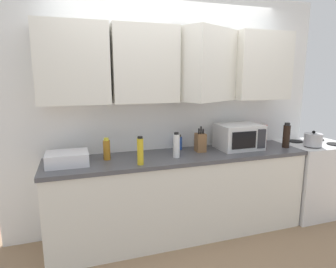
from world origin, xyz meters
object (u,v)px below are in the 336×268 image
at_px(bottle_amber_vinegar, 107,149).
at_px(bottle_soy_dark, 286,136).
at_px(stove_range, 311,178).
at_px(kettle, 313,140).
at_px(bottle_white_jar, 176,145).
at_px(bottle_yellow_mustard, 140,151).
at_px(dish_rack, 67,158).
at_px(knife_block, 200,142).
at_px(bottle_blue_cleaner, 179,143).
at_px(bottle_red_sauce, 264,134).
at_px(microwave, 239,137).

bearing_deg(bottle_amber_vinegar, bottle_soy_dark, -3.90).
bearing_deg(stove_range, bottle_amber_vinegar, 178.35).
xyz_separation_m(kettle, bottle_white_jar, (-1.67, 0.08, 0.04)).
height_order(kettle, bottle_yellow_mustard, bottle_yellow_mustard).
height_order(stove_range, kettle, kettle).
bearing_deg(kettle, dish_rack, 176.63).
bearing_deg(bottle_white_jar, knife_block, 22.97).
bearing_deg(dish_rack, kettle, -3.37).
bearing_deg(bottle_yellow_mustard, stove_range, 4.87).
bearing_deg(kettle, bottle_blue_cleaner, 166.12).
distance_m(kettle, bottle_red_sauce, 0.55).
height_order(stove_range, bottle_soy_dark, bottle_soy_dark).
bearing_deg(stove_range, microwave, 176.79).
relative_size(dish_rack, bottle_yellow_mustard, 1.41).
bearing_deg(dish_rack, bottle_white_jar, -4.57).
bearing_deg(stove_range, bottle_red_sauce, 163.86).
height_order(kettle, knife_block, knife_block).
height_order(microwave, bottle_soy_dark, bottle_soy_dark).
bearing_deg(microwave, bottle_white_jar, -171.29).
relative_size(bottle_white_jar, bottle_blue_cleaner, 1.54).
bearing_deg(bottle_white_jar, bottle_red_sauce, 11.26).
height_order(dish_rack, bottle_red_sauce, bottle_red_sauce).
bearing_deg(bottle_amber_vinegar, kettle, -5.17).
bearing_deg(bottle_white_jar, microwave, 8.71).
xyz_separation_m(stove_range, bottle_amber_vinegar, (-2.52, 0.07, 0.55)).
bearing_deg(microwave, bottle_amber_vinegar, 179.44).
distance_m(bottle_yellow_mustard, bottle_soy_dark, 1.75).
distance_m(knife_block, bottle_yellow_mustard, 0.78).
bearing_deg(bottle_yellow_mustard, bottle_amber_vinegar, 136.57).
bearing_deg(kettle, knife_block, 170.85).
bearing_deg(bottle_red_sauce, microwave, -164.04).
distance_m(bottle_amber_vinegar, bottle_red_sauce, 1.90).
xyz_separation_m(microwave, bottle_white_jar, (-0.80, -0.12, -0.02)).
bearing_deg(bottle_blue_cleaner, bottle_amber_vinegar, -168.61).
xyz_separation_m(kettle, microwave, (-0.87, 0.20, 0.05)).
xyz_separation_m(dish_rack, bottle_soy_dark, (2.40, -0.09, 0.08)).
relative_size(bottle_red_sauce, bottle_soy_dark, 0.89).
relative_size(stove_range, knife_block, 3.25).
xyz_separation_m(kettle, bottle_blue_cleaner, (-1.53, 0.38, -0.01)).
bearing_deg(bottle_red_sauce, knife_block, -173.38).
relative_size(stove_range, bottle_amber_vinegar, 4.14).
bearing_deg(microwave, bottle_soy_dark, -12.69).
bearing_deg(bottle_yellow_mustard, bottle_white_jar, 17.55).
bearing_deg(bottle_soy_dark, dish_rack, 177.96).
height_order(bottle_white_jar, bottle_amber_vinegar, bottle_white_jar).
distance_m(dish_rack, bottle_yellow_mustard, 0.68).
relative_size(bottle_white_jar, bottle_yellow_mustard, 0.96).
xyz_separation_m(bottle_amber_vinegar, bottle_soy_dark, (2.03, -0.14, 0.03)).
height_order(dish_rack, knife_block, knife_block).
xyz_separation_m(microwave, dish_rack, (-1.85, -0.04, -0.08)).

